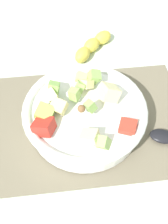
% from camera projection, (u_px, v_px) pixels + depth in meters
% --- Properties ---
extents(ground_plane, '(2.40, 2.40, 0.00)m').
position_uv_depth(ground_plane, '(84.00, 122.00, 0.62)').
color(ground_plane, silver).
extents(placemat, '(0.48, 0.32, 0.01)m').
position_uv_depth(placemat, '(84.00, 121.00, 0.62)').
color(placemat, '#756B56').
rests_on(placemat, ground_plane).
extents(salad_bowl, '(0.27, 0.27, 0.10)m').
position_uv_depth(salad_bowl, '(84.00, 114.00, 0.58)').
color(salad_bowl, white).
rests_on(salad_bowl, placemat).
extents(banana_whole, '(0.13, 0.13, 0.04)m').
position_uv_depth(banana_whole, '(92.00, 46.00, 0.75)').
color(banana_whole, yellow).
rests_on(banana_whole, ground_plane).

